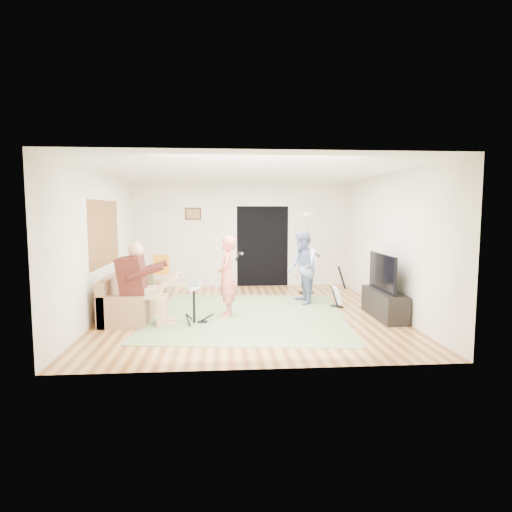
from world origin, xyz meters
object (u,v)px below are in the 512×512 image
at_px(drum_kit, 194,306).
at_px(tv_cabinet, 384,304).
at_px(guitarist, 302,268).
at_px(torchiere_lamp, 307,238).
at_px(singer, 227,276).
at_px(sofa, 128,302).
at_px(dining_chair, 161,280).
at_px(guitar_spare, 337,295).
at_px(television, 382,272).

distance_m(drum_kit, tv_cabinet, 3.51).
bearing_deg(drum_kit, guitarist, 33.51).
bearing_deg(guitarist, drum_kit, -60.69).
bearing_deg(torchiere_lamp, tv_cabinet, -67.67).
height_order(drum_kit, singer, singer).
xyz_separation_m(sofa, dining_chair, (0.32, 2.21, 0.07)).
distance_m(drum_kit, guitarist, 2.66).
bearing_deg(torchiere_lamp, dining_chair, 175.93).
bearing_deg(drum_kit, torchiere_lamp, 46.23).
height_order(sofa, torchiere_lamp, torchiere_lamp).
distance_m(drum_kit, guitar_spare, 3.05).
bearing_deg(torchiere_lamp, drum_kit, -133.77).
xyz_separation_m(drum_kit, guitarist, (2.19, 1.45, 0.45)).
xyz_separation_m(dining_chair, television, (4.42, -2.67, 0.52)).
distance_m(drum_kit, singer, 0.89).
bearing_deg(sofa, guitar_spare, 5.81).
xyz_separation_m(singer, guitarist, (1.60, 0.94, 0.02)).
height_order(drum_kit, television, television).
bearing_deg(sofa, torchiere_lamp, 27.39).
bearing_deg(tv_cabinet, singer, 173.73).
bearing_deg(tv_cabinet, drum_kit, -176.92).
height_order(guitar_spare, tv_cabinet, guitar_spare).
bearing_deg(television, sofa, 174.43).
distance_m(sofa, drum_kit, 1.44).
bearing_deg(guitarist, guitar_spare, 56.19).
xyz_separation_m(singer, dining_chair, (-1.56, 2.35, -0.43)).
relative_size(guitarist, tv_cabinet, 1.11).
bearing_deg(television, singer, 173.62).
relative_size(guitarist, dining_chair, 1.69).
bearing_deg(guitarist, tv_cabinet, 41.98).
distance_m(guitarist, tv_cabinet, 1.89).
bearing_deg(drum_kit, sofa, 153.19).
bearing_deg(singer, guitarist, 124.90).
bearing_deg(tv_cabinet, guitarist, 136.19).
height_order(guitar_spare, dining_chair, dining_chair).
bearing_deg(torchiere_lamp, sofa, -152.61).
relative_size(drum_kit, torchiere_lamp, 0.38).
bearing_deg(singer, guitar_spare, 108.44).
relative_size(dining_chair, television, 0.76).
height_order(sofa, television, television).
height_order(drum_kit, guitarist, guitarist).
distance_m(sofa, dining_chair, 2.23).
height_order(singer, dining_chair, singer).
height_order(guitarist, tv_cabinet, guitarist).
bearing_deg(dining_chair, torchiere_lamp, -7.21).
bearing_deg(tv_cabinet, dining_chair, 149.12).
bearing_deg(television, guitar_spare, 124.18).
distance_m(sofa, torchiere_lamp, 4.40).
distance_m(guitarist, torchiere_lamp, 1.33).
relative_size(torchiere_lamp, tv_cabinet, 1.39).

